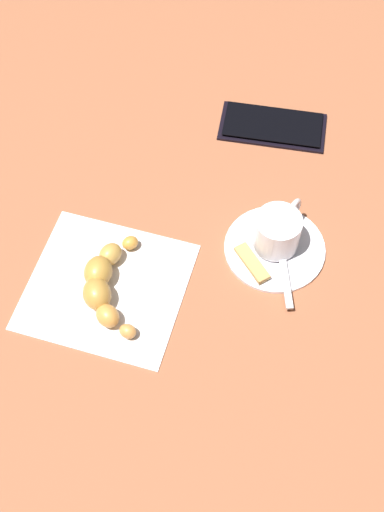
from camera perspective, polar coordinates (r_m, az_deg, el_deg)
The scene contains 8 objects.
ground_plane at distance 0.88m, azimuth 0.88°, elevation -0.69°, with size 1.80×1.80×0.00m, color #995637.
saucer at distance 0.89m, azimuth 6.96°, elevation 0.71°, with size 0.13×0.13×0.01m, color white.
espresso_cup at distance 0.87m, azimuth 7.22°, elevation 2.14°, with size 0.06×0.08×0.05m.
teaspoon at distance 0.88m, azimuth 7.49°, elevation 0.53°, with size 0.03×0.13×0.01m.
sugar_packet at distance 0.87m, azimuth 5.07°, elevation -0.31°, with size 0.06×0.02×0.01m, color tan.
napkin at distance 0.87m, azimuth -7.17°, elevation -2.51°, with size 0.19×0.18×0.00m, color white.
croissant at distance 0.85m, azimuth -7.44°, elevation -2.28°, with size 0.08×0.15×0.03m.
cell_phone at distance 1.02m, azimuth 6.78°, elevation 10.78°, with size 0.16×0.09×0.01m.
Camera 1 is at (-0.02, 0.44, 0.76)m, focal length 47.71 mm.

